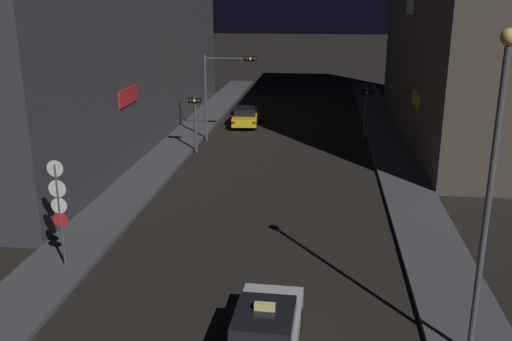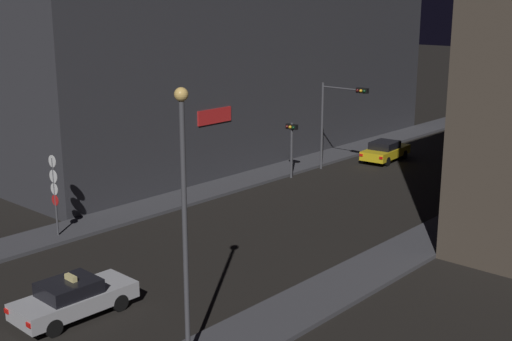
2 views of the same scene
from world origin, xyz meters
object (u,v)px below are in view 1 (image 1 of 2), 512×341
object	(u,v)px
far_car	(245,116)
sign_pole_left	(59,205)
traffic_light_left_kerb	(195,112)
taxi	(265,331)
street_lamp_near_block	(492,171)
traffic_light_right_kerb	(366,103)
traffic_light_overhead	(223,80)

from	to	relation	value
far_car	sign_pole_left	bearing A→B (deg)	-97.37
traffic_light_left_kerb	sign_pole_left	world-z (taller)	sign_pole_left
taxi	street_lamp_near_block	xyz separation A→B (m)	(5.52, 0.50, 4.61)
taxi	traffic_light_left_kerb	world-z (taller)	traffic_light_left_kerb
far_car	sign_pole_left	distance (m)	24.62
taxi	far_car	bearing A→B (deg)	98.94
sign_pole_left	street_lamp_near_block	distance (m)	13.95
far_car	street_lamp_near_block	xyz separation A→B (m)	(10.00, -28.03, 4.61)
far_car	traffic_light_right_kerb	xyz separation A→B (m)	(8.72, -3.60, 1.83)
traffic_light_right_kerb	street_lamp_near_block	size ratio (longest dim) A/B	0.42
traffic_light_overhead	taxi	bearing A→B (deg)	-77.46
traffic_light_left_kerb	traffic_light_right_kerb	xyz separation A→B (m)	(10.72, 4.47, -0.01)
taxi	traffic_light_left_kerb	size ratio (longest dim) A/B	1.26
sign_pole_left	traffic_light_right_kerb	bearing A→B (deg)	60.24
far_car	street_lamp_near_block	size ratio (longest dim) A/B	0.54
traffic_light_left_kerb	traffic_light_right_kerb	world-z (taller)	traffic_light_left_kerb
traffic_light_overhead	street_lamp_near_block	distance (m)	25.58
traffic_light_overhead	street_lamp_near_block	xyz separation A→B (m)	(10.78, -23.17, 1.22)
traffic_light_left_kerb	traffic_light_overhead	bearing A→B (deg)	69.02
traffic_light_overhead	traffic_light_right_kerb	size ratio (longest dim) A/B	1.63
traffic_light_right_kerb	street_lamp_near_block	world-z (taller)	street_lamp_near_block
taxi	traffic_light_right_kerb	world-z (taller)	traffic_light_right_kerb
traffic_light_overhead	far_car	bearing A→B (deg)	80.92
far_car	street_lamp_near_block	bearing A→B (deg)	-70.36
taxi	far_car	xyz separation A→B (m)	(-4.49, 28.52, -0.00)
taxi	sign_pole_left	distance (m)	8.87
traffic_light_overhead	traffic_light_left_kerb	xyz separation A→B (m)	(-1.23, -3.21, -1.55)
taxi	traffic_light_right_kerb	distance (m)	25.35
traffic_light_right_kerb	sign_pole_left	distance (m)	23.92
taxi	far_car	distance (m)	28.87
far_car	sign_pole_left	size ratio (longest dim) A/B	1.17
street_lamp_near_block	traffic_light_right_kerb	bearing A→B (deg)	93.01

